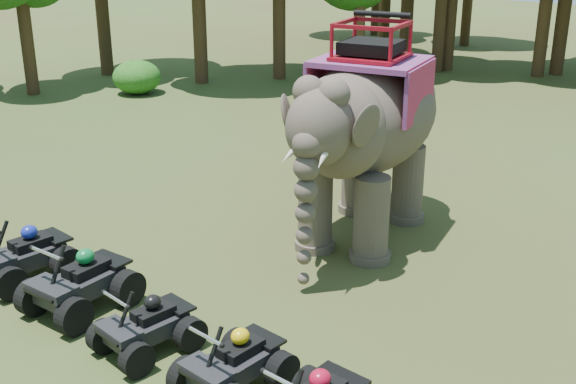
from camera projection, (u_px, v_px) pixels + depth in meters
name	position (u px, v px, depth m)	size (l,w,h in m)	color
ground	(246.00, 308.00, 13.01)	(110.00, 110.00, 0.00)	#47381E
elephant	(366.00, 131.00, 15.31)	(2.49, 5.66, 4.76)	#4C3F37
atv_0	(23.00, 248.00, 13.85)	(1.31, 1.80, 1.34)	black
atv_1	(79.00, 275.00, 12.75)	(1.36, 1.87, 1.38)	black
atv_2	(146.00, 319.00, 11.53)	(1.16, 1.59, 1.18)	black
atv_3	(234.00, 355.00, 10.54)	(1.18, 1.62, 1.20)	black
tree_27	(23.00, 8.00, 28.01)	(4.74, 4.74, 6.77)	#195114
tree_31	(360.00, 4.00, 30.44)	(4.57, 4.57, 6.53)	#195114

